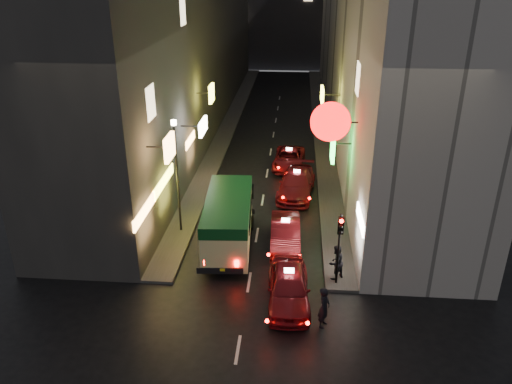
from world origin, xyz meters
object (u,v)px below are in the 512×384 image
(taxi_near, at_px, (289,285))
(traffic_light, at_px, (340,235))
(minibus, at_px, (228,217))
(lamp_post, at_px, (177,169))
(pedestrian_crossing, at_px, (324,305))

(taxi_near, height_order, traffic_light, traffic_light)
(minibus, relative_size, taxi_near, 1.15)
(lamp_post, bearing_deg, minibus, -24.99)
(minibus, relative_size, lamp_post, 1.04)
(traffic_light, distance_m, lamp_post, 9.42)
(minibus, distance_m, lamp_post, 3.72)
(taxi_near, distance_m, traffic_light, 3.09)
(minibus, distance_m, taxi_near, 5.59)
(pedestrian_crossing, bearing_deg, lamp_post, 67.49)
(traffic_light, bearing_deg, taxi_near, -148.89)
(taxi_near, height_order, pedestrian_crossing, pedestrian_crossing)
(traffic_light, xyz_separation_m, lamp_post, (-8.20, 4.53, 1.04))
(traffic_light, height_order, lamp_post, lamp_post)
(pedestrian_crossing, bearing_deg, minibus, 59.63)
(minibus, height_order, lamp_post, lamp_post)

